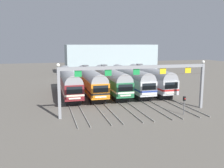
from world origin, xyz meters
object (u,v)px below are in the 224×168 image
object	(u,v)px
commuter_train_stainless	(149,78)
commuter_train_orange	(90,80)
commuter_train_maroon	(69,81)
yard_signal_mast	(184,102)
commuter_train_silver	(130,79)
catenary_gantry	(136,75)
commuter_train_green	(110,79)

from	to	relation	value
commuter_train_stainless	commuter_train_orange	bearing A→B (deg)	180.00
commuter_train_maroon	commuter_train_stainless	bearing A→B (deg)	0.02
commuter_train_orange	yard_signal_mast	world-z (taller)	commuter_train_orange
commuter_train_orange	commuter_train_silver	world-z (taller)	commuter_train_orange
commuter_train_stainless	catenary_gantry	bearing A→B (deg)	-119.85
catenary_gantry	commuter_train_maroon	bearing A→B (deg)	119.86
commuter_train_stainless	catenary_gantry	world-z (taller)	catenary_gantry
commuter_train_green	commuter_train_silver	size ratio (longest dim) A/B	1.00
commuter_train_orange	commuter_train_silver	distance (m)	7.75
commuter_train_maroon	commuter_train_green	world-z (taller)	commuter_train_green
commuter_train_green	commuter_train_silver	bearing A→B (deg)	-0.06
commuter_train_green	catenary_gantry	size ratio (longest dim) A/B	0.87
catenary_gantry	commuter_train_orange	bearing A→B (deg)	106.01
commuter_train_green	catenary_gantry	world-z (taller)	catenary_gantry
commuter_train_maroon	commuter_train_silver	distance (m)	11.62
commuter_train_silver	catenary_gantry	distance (m)	14.27
commuter_train_stainless	catenary_gantry	xyz separation A→B (m)	(-7.75, -13.50, 2.53)
commuter_train_orange	commuter_train_stainless	distance (m)	11.62
commuter_train_silver	catenary_gantry	xyz separation A→B (m)	(-3.87, -13.49, 2.53)
commuter_train_stainless	yard_signal_mast	xyz separation A→B (m)	(-1.94, -16.03, -0.90)
commuter_train_maroon	yard_signal_mast	xyz separation A→B (m)	(13.56, -16.03, -0.90)
commuter_train_stainless	commuter_train_green	bearing A→B (deg)	180.00
commuter_train_silver	commuter_train_orange	bearing A→B (deg)	179.97
commuter_train_silver	yard_signal_mast	size ratio (longest dim) A/B	7.11
commuter_train_silver	commuter_train_stainless	world-z (taller)	commuter_train_stainless
commuter_train_silver	commuter_train_green	bearing A→B (deg)	179.94
commuter_train_maroon	commuter_train_silver	size ratio (longest dim) A/B	1.00
commuter_train_orange	commuter_train_green	size ratio (longest dim) A/B	1.00
commuter_train_silver	commuter_train_maroon	bearing A→B (deg)	180.00
commuter_train_orange	commuter_train_green	xyz separation A→B (m)	(3.87, 0.00, 0.00)
commuter_train_stainless	commuter_train_maroon	bearing A→B (deg)	-179.98
commuter_train_green	yard_signal_mast	size ratio (longest dim) A/B	7.11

